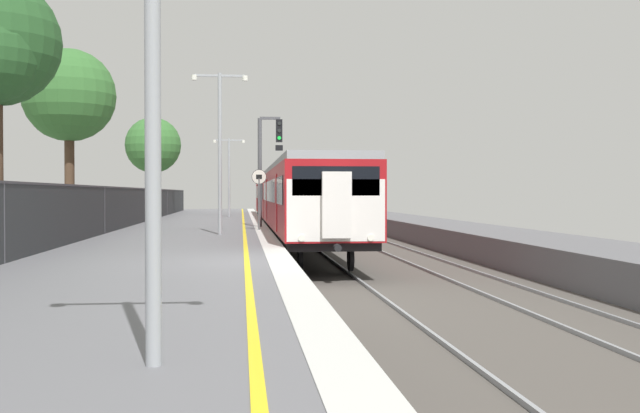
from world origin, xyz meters
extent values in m
cube|color=slate|center=(-2.50, 0.00, -0.50)|extent=(6.40, 110.00, 1.00)
cube|color=silver|center=(0.40, 0.00, 0.01)|extent=(0.60, 110.00, 0.01)
cube|color=yellow|center=(-0.35, 0.00, 0.01)|extent=(0.12, 110.00, 0.01)
cube|color=#4C4742|center=(6.20, 0.00, -1.10)|extent=(11.00, 110.00, 0.20)
cube|color=gray|center=(1.38, 0.00, -0.96)|extent=(0.07, 110.00, 0.08)
cube|color=gray|center=(2.82, 0.00, -0.96)|extent=(0.07, 110.00, 0.08)
cube|color=gray|center=(5.38, 0.00, -0.96)|extent=(0.07, 110.00, 0.08)
cube|color=gray|center=(6.82, 0.00, -0.96)|extent=(0.07, 110.00, 0.08)
cube|color=maroon|center=(2.10, 13.41, 1.27)|extent=(2.80, 19.16, 2.30)
cube|color=black|center=(2.10, 13.41, -0.01)|extent=(2.64, 18.56, 0.25)
cube|color=gray|center=(2.10, 13.41, 2.54)|extent=(2.68, 19.16, 0.24)
cube|color=black|center=(0.69, 13.41, 1.57)|extent=(0.02, 17.56, 0.84)
cube|color=red|center=(0.69, 8.62, 1.17)|extent=(0.03, 1.10, 1.90)
cube|color=red|center=(0.69, 18.20, 1.17)|extent=(0.03, 1.10, 1.90)
cylinder|color=black|center=(1.32, 6.43, -0.50)|extent=(0.12, 0.84, 0.84)
cylinder|color=black|center=(2.88, 6.43, -0.50)|extent=(0.12, 0.84, 0.84)
cylinder|color=black|center=(1.32, 20.39, -0.50)|extent=(0.12, 0.84, 0.84)
cylinder|color=black|center=(2.88, 20.39, -0.50)|extent=(0.12, 0.84, 0.84)
cube|color=maroon|center=(2.10, 33.18, 1.27)|extent=(2.80, 19.16, 2.30)
cube|color=black|center=(2.10, 33.18, -0.01)|extent=(2.64, 18.56, 0.25)
cube|color=gray|center=(2.10, 33.18, 2.54)|extent=(2.68, 19.16, 0.24)
cube|color=black|center=(0.69, 33.18, 1.57)|extent=(0.02, 17.56, 0.84)
cube|color=red|center=(0.69, 28.38, 1.17)|extent=(0.03, 1.10, 1.90)
cube|color=red|center=(0.69, 37.97, 1.17)|extent=(0.03, 1.10, 1.90)
cylinder|color=black|center=(1.32, 26.19, -0.50)|extent=(0.12, 0.84, 0.84)
cylinder|color=black|center=(2.88, 26.19, -0.50)|extent=(0.12, 0.84, 0.84)
cylinder|color=black|center=(1.32, 40.16, -0.50)|extent=(0.12, 0.84, 0.84)
cylinder|color=black|center=(2.88, 40.16, -0.50)|extent=(0.12, 0.84, 0.84)
cube|color=silver|center=(2.10, 3.87, 1.02)|extent=(2.70, 0.10, 1.70)
cube|color=black|center=(2.10, 3.86, 1.82)|extent=(2.40, 0.08, 0.80)
cube|color=silver|center=(2.10, 3.73, 1.17)|extent=(0.80, 0.24, 1.80)
cylinder|color=white|center=(1.15, 3.81, 0.27)|extent=(0.18, 0.06, 0.18)
cylinder|color=white|center=(3.05, 3.81, 0.27)|extent=(0.18, 0.06, 0.18)
cylinder|color=black|center=(2.10, 3.58, 0.02)|extent=(0.20, 0.35, 0.20)
cube|color=black|center=(2.10, 33.18, 2.79)|extent=(0.60, 0.90, 0.20)
cylinder|color=#47474C|center=(0.35, 16.66, 2.39)|extent=(0.18, 0.18, 4.78)
cube|color=#47474C|center=(0.80, 16.66, 4.78)|extent=(0.90, 0.12, 0.12)
cube|color=black|center=(1.20, 16.66, 4.23)|extent=(0.28, 0.20, 1.00)
cylinder|color=black|center=(1.20, 16.54, 4.55)|extent=(0.16, 0.04, 0.16)
cylinder|color=black|center=(1.20, 16.54, 4.23)|extent=(0.16, 0.04, 0.16)
cylinder|color=#19D83F|center=(1.20, 16.54, 3.91)|extent=(0.16, 0.04, 0.16)
cube|color=black|center=(1.20, 16.66, 3.48)|extent=(0.32, 0.16, 0.24)
cylinder|color=#59595B|center=(0.25, 13.96, 1.05)|extent=(0.08, 0.08, 2.09)
cylinder|color=black|center=(0.25, 13.95, 2.15)|extent=(0.59, 0.02, 0.59)
cylinder|color=silver|center=(0.25, 13.94, 2.15)|extent=(0.56, 0.02, 0.56)
cube|color=black|center=(0.25, 13.93, 2.15)|extent=(0.24, 0.01, 0.18)
cylinder|color=#93999E|center=(-1.22, -9.85, 2.48)|extent=(0.14, 0.14, 4.97)
cylinder|color=#93999E|center=(-1.22, 10.71, 2.89)|extent=(0.14, 0.14, 5.79)
cube|color=#93999E|center=(-0.77, 10.71, 5.69)|extent=(0.90, 0.08, 0.08)
cylinder|color=silver|center=(-0.32, 10.71, 5.61)|extent=(0.20, 0.20, 0.18)
cube|color=#93999E|center=(-1.67, 10.71, 5.69)|extent=(0.90, 0.08, 0.08)
cylinder|color=silver|center=(-2.12, 10.71, 5.61)|extent=(0.20, 0.20, 0.18)
cylinder|color=#93999E|center=(-1.22, 31.27, 2.47)|extent=(0.14, 0.14, 4.93)
cube|color=#93999E|center=(-0.77, 31.27, 4.83)|extent=(0.90, 0.08, 0.08)
cylinder|color=silver|center=(-0.32, 31.27, 4.75)|extent=(0.20, 0.20, 0.18)
cube|color=#93999E|center=(-1.67, 31.27, 4.83)|extent=(0.90, 0.08, 0.08)
cylinder|color=silver|center=(-2.12, 31.27, 4.75)|extent=(0.20, 0.20, 0.18)
cube|color=#282B2D|center=(-5.45, 0.00, 0.86)|extent=(0.03, 99.00, 1.72)
cube|color=#38383D|center=(-5.45, 0.00, 1.72)|extent=(0.06, 99.00, 0.06)
cylinder|color=#38383D|center=(-5.45, 0.00, 0.86)|extent=(0.07, 0.07, 1.72)
cylinder|color=#38383D|center=(-5.45, 11.69, 0.86)|extent=(0.07, 0.07, 1.72)
cylinder|color=#38383D|center=(-5.45, 23.38, 0.86)|extent=(0.07, 0.07, 1.72)
cylinder|color=#38383D|center=(-5.45, 35.06, 0.86)|extent=(0.07, 0.07, 1.72)
cylinder|color=#38383D|center=(-5.45, 46.75, 0.86)|extent=(0.07, 0.07, 1.72)
cylinder|color=#473323|center=(-6.58, 36.98, 1.89)|extent=(0.44, 0.44, 3.78)
sphere|color=#33662D|center=(-6.58, 36.98, 4.85)|extent=(3.88, 3.88, 3.88)
sphere|color=#33662D|center=(-6.68, 37.05, 4.36)|extent=(2.42, 2.42, 2.42)
cylinder|color=#473323|center=(-7.08, 13.51, 2.15)|extent=(0.37, 0.37, 4.29)
sphere|color=#33662D|center=(-7.08, 13.51, 5.28)|extent=(3.57, 3.57, 3.57)
sphere|color=#33662D|center=(-7.51, 13.96, 4.83)|extent=(2.45, 2.45, 2.45)
camera|label=1|loc=(-0.47, -16.39, 1.49)|focal=42.15mm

